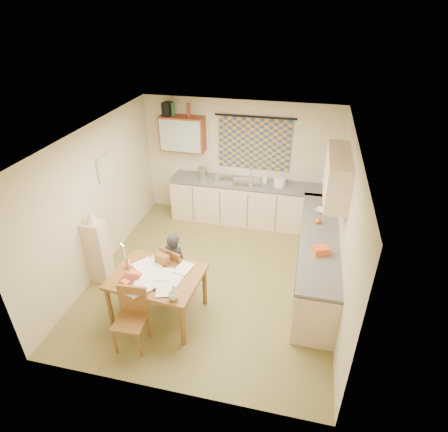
% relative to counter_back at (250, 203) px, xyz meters
% --- Properties ---
extents(floor, '(4.00, 4.50, 0.02)m').
position_rel_counter_back_xyz_m(floor, '(-0.30, -1.95, -0.46)').
color(floor, olive).
rests_on(floor, ground).
extents(ceiling, '(4.00, 4.50, 0.02)m').
position_rel_counter_back_xyz_m(ceiling, '(-0.30, -1.95, 2.06)').
color(ceiling, white).
rests_on(ceiling, floor).
extents(wall_back, '(4.00, 0.02, 2.50)m').
position_rel_counter_back_xyz_m(wall_back, '(-0.30, 0.31, 0.80)').
color(wall_back, beige).
rests_on(wall_back, floor).
extents(wall_front, '(4.00, 0.02, 2.50)m').
position_rel_counter_back_xyz_m(wall_front, '(-0.30, -4.21, 0.80)').
color(wall_front, beige).
rests_on(wall_front, floor).
extents(wall_left, '(0.02, 4.50, 2.50)m').
position_rel_counter_back_xyz_m(wall_left, '(-2.31, -1.95, 0.80)').
color(wall_left, beige).
rests_on(wall_left, floor).
extents(wall_right, '(0.02, 4.50, 2.50)m').
position_rel_counter_back_xyz_m(wall_right, '(1.71, -1.95, 0.80)').
color(wall_right, beige).
rests_on(wall_right, floor).
extents(window_blind, '(1.45, 0.03, 1.05)m').
position_rel_counter_back_xyz_m(window_blind, '(0.00, 0.27, 1.20)').
color(window_blind, navy).
rests_on(window_blind, wall_back).
extents(curtain_rod, '(1.60, 0.04, 0.04)m').
position_rel_counter_back_xyz_m(curtain_rod, '(0.00, 0.25, 1.75)').
color(curtain_rod, black).
rests_on(curtain_rod, wall_back).
extents(wall_cabinet, '(0.90, 0.34, 0.70)m').
position_rel_counter_back_xyz_m(wall_cabinet, '(-1.45, 0.13, 1.35)').
color(wall_cabinet, maroon).
rests_on(wall_cabinet, wall_back).
extents(wall_cabinet_glass, '(0.84, 0.02, 0.64)m').
position_rel_counter_back_xyz_m(wall_cabinet_glass, '(-1.45, -0.04, 1.35)').
color(wall_cabinet_glass, '#99B2A5').
rests_on(wall_cabinet_glass, wall_back).
extents(upper_cabinet_right, '(0.34, 1.30, 0.70)m').
position_rel_counter_back_xyz_m(upper_cabinet_right, '(1.53, -1.40, 1.40)').
color(upper_cabinet_right, '#D1B392').
rests_on(upper_cabinet_right, wall_right).
extents(framed_print, '(0.04, 0.50, 0.40)m').
position_rel_counter_back_xyz_m(framed_print, '(-2.27, -1.55, 1.25)').
color(framed_print, beige).
rests_on(framed_print, wall_left).
extents(print_canvas, '(0.01, 0.42, 0.32)m').
position_rel_counter_back_xyz_m(print_canvas, '(-2.24, -1.55, 1.25)').
color(print_canvas, white).
rests_on(print_canvas, wall_left).
extents(counter_back, '(3.30, 0.62, 0.92)m').
position_rel_counter_back_xyz_m(counter_back, '(0.00, 0.00, 0.00)').
color(counter_back, '#D1B392').
rests_on(counter_back, floor).
extents(counter_right, '(0.62, 2.95, 0.92)m').
position_rel_counter_back_xyz_m(counter_right, '(1.40, -1.67, -0.00)').
color(counter_right, '#D1B392').
rests_on(counter_right, floor).
extents(stove, '(0.58, 0.58, 0.90)m').
position_rel_counter_back_xyz_m(stove, '(1.40, -2.76, -0.00)').
color(stove, white).
rests_on(stove, floor).
extents(sink, '(0.63, 0.56, 0.10)m').
position_rel_counter_back_xyz_m(sink, '(-0.09, 0.00, 0.43)').
color(sink, silver).
rests_on(sink, counter_back).
extents(tap, '(0.03, 0.03, 0.28)m').
position_rel_counter_back_xyz_m(tap, '(-0.03, 0.18, 0.61)').
color(tap, silver).
rests_on(tap, counter_back).
extents(dish_rack, '(0.40, 0.36, 0.06)m').
position_rel_counter_back_xyz_m(dish_rack, '(-0.56, 0.00, 0.50)').
color(dish_rack, silver).
rests_on(dish_rack, counter_back).
extents(kettle, '(0.21, 0.21, 0.24)m').
position_rel_counter_back_xyz_m(kettle, '(-1.01, 0.00, 0.59)').
color(kettle, silver).
rests_on(kettle, counter_back).
extents(mixing_bowl, '(0.32, 0.32, 0.16)m').
position_rel_counter_back_xyz_m(mixing_bowl, '(0.59, 0.00, 0.55)').
color(mixing_bowl, white).
rests_on(mixing_bowl, counter_back).
extents(soap_bottle, '(0.13, 0.13, 0.17)m').
position_rel_counter_back_xyz_m(soap_bottle, '(0.27, 0.05, 0.56)').
color(soap_bottle, white).
rests_on(soap_bottle, counter_back).
extents(bowl, '(0.32, 0.32, 0.05)m').
position_rel_counter_back_xyz_m(bowl, '(1.40, -0.90, 0.49)').
color(bowl, white).
rests_on(bowl, counter_right).
extents(orange_bag, '(0.27, 0.24, 0.12)m').
position_rel_counter_back_xyz_m(orange_bag, '(1.40, -2.18, 0.53)').
color(orange_bag, '#E65B21').
rests_on(orange_bag, counter_right).
extents(fruit_orange, '(0.10, 0.10, 0.10)m').
position_rel_counter_back_xyz_m(fruit_orange, '(1.35, -1.31, 0.52)').
color(fruit_orange, '#E65B21').
rests_on(fruit_orange, counter_right).
extents(speaker, '(0.19, 0.22, 0.26)m').
position_rel_counter_back_xyz_m(speaker, '(-1.73, 0.13, 1.83)').
color(speaker, black).
rests_on(speaker, wall_cabinet).
extents(bottle_green, '(0.07, 0.07, 0.26)m').
position_rel_counter_back_xyz_m(bottle_green, '(-1.62, 0.13, 1.83)').
color(bottle_green, '#195926').
rests_on(bottle_green, wall_cabinet).
extents(bottle_brown, '(0.08, 0.08, 0.26)m').
position_rel_counter_back_xyz_m(bottle_brown, '(-1.30, 0.13, 1.83)').
color(bottle_brown, maroon).
rests_on(bottle_brown, wall_cabinet).
extents(dining_table, '(1.34, 1.07, 0.75)m').
position_rel_counter_back_xyz_m(dining_table, '(-0.86, -3.00, -0.07)').
color(dining_table, brown).
rests_on(dining_table, floor).
extents(chair_far, '(0.52, 0.52, 0.90)m').
position_rel_counter_back_xyz_m(chair_far, '(-0.75, -2.43, -0.17)').
color(chair_far, brown).
rests_on(chair_far, floor).
extents(chair_near, '(0.43, 0.43, 0.90)m').
position_rel_counter_back_xyz_m(chair_near, '(-1.01, -3.61, -0.17)').
color(chair_near, brown).
rests_on(chair_near, floor).
extents(person, '(0.52, 0.43, 1.14)m').
position_rel_counter_back_xyz_m(person, '(-0.78, -2.47, 0.12)').
color(person, black).
rests_on(person, floor).
extents(shelf_stand, '(0.32, 0.30, 1.13)m').
position_rel_counter_back_xyz_m(shelf_stand, '(-2.14, -2.43, 0.11)').
color(shelf_stand, '#D1B392').
rests_on(shelf_stand, floor).
extents(lampshade, '(0.20, 0.20, 0.22)m').
position_rel_counter_back_xyz_m(lampshade, '(-2.14, -2.43, 0.79)').
color(lampshade, beige).
rests_on(lampshade, shelf_stand).
extents(letter_rack, '(0.24, 0.16, 0.16)m').
position_rel_counter_back_xyz_m(letter_rack, '(-0.88, -2.72, 0.38)').
color(letter_rack, brown).
rests_on(letter_rack, dining_table).
extents(mug, '(0.20, 0.20, 0.11)m').
position_rel_counter_back_xyz_m(mug, '(-0.46, -3.40, 0.35)').
color(mug, white).
rests_on(mug, dining_table).
extents(magazine, '(0.23, 0.30, 0.03)m').
position_rel_counter_back_xyz_m(magazine, '(-1.31, -3.22, 0.31)').
color(magazine, maroon).
rests_on(magazine, dining_table).
extents(book, '(0.32, 0.35, 0.02)m').
position_rel_counter_back_xyz_m(book, '(-1.28, -3.09, 0.31)').
color(book, '#E65B21').
rests_on(book, dining_table).
extents(orange_box, '(0.14, 0.12, 0.04)m').
position_rel_counter_back_xyz_m(orange_box, '(-1.21, -3.26, 0.32)').
color(orange_box, '#E65B21').
rests_on(orange_box, dining_table).
extents(eyeglasses, '(0.14, 0.08, 0.02)m').
position_rel_counter_back_xyz_m(eyeglasses, '(-0.72, -3.31, 0.31)').
color(eyeglasses, black).
rests_on(eyeglasses, dining_table).
extents(candle_holder, '(0.07, 0.07, 0.18)m').
position_rel_counter_back_xyz_m(candle_holder, '(-1.33, -2.93, 0.39)').
color(candle_holder, silver).
rests_on(candle_holder, dining_table).
extents(candle, '(0.03, 0.03, 0.22)m').
position_rel_counter_back_xyz_m(candle, '(-1.35, -2.93, 0.59)').
color(candle, white).
rests_on(candle, dining_table).
extents(candle_flame, '(0.02, 0.02, 0.02)m').
position_rel_counter_back_xyz_m(candle_flame, '(-1.39, -2.92, 0.71)').
color(candle_flame, '#FFCC66').
rests_on(candle_flame, dining_table).
extents(papers, '(0.93, 1.01, 0.02)m').
position_rel_counter_back_xyz_m(papers, '(-0.86, -3.03, 0.31)').
color(papers, white).
rests_on(papers, dining_table).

